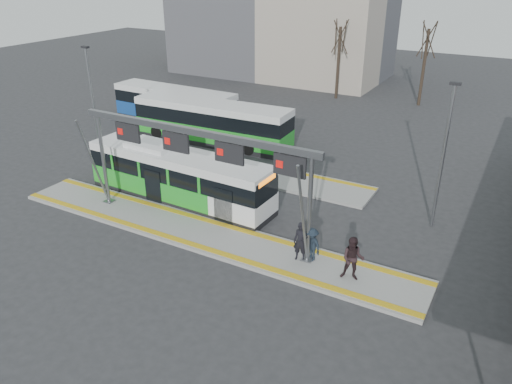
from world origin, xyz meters
The scene contains 17 objects.
ground centered at (0.00, 0.00, 0.00)m, with size 120.00×120.00×0.00m, color #2D2D30.
platform_main centered at (0.00, 0.00, 0.07)m, with size 22.00×3.00×0.15m, color gray.
platform_second centered at (-4.00, 8.00, 0.07)m, with size 20.00×3.00×0.15m, color gray.
tactile_main centered at (0.00, 0.00, 0.16)m, with size 22.00×2.65×0.02m.
tactile_second centered at (-4.00, 9.15, 0.16)m, with size 20.00×0.35×0.02m.
gantry centered at (-0.35, 0.25, 4.30)m, with size 13.00×1.68×5.20m.
hero_bus centered at (-3.38, 2.69, 1.41)m, with size 11.28×2.72×3.08m.
bg_bus_green centered at (-7.26, 11.72, 1.48)m, with size 12.12×3.04×3.01m.
bg_bus_blue centered at (-12.70, 14.32, 1.41)m, with size 10.97×2.70×2.85m.
passenger_a centered at (5.22, 0.17, 1.07)m, with size 0.67×0.44×1.84m, color black.
passenger_b centered at (7.72, -0.12, 1.13)m, with size 0.95×0.74×1.95m, color black.
passenger_c centered at (5.66, 0.38, 0.95)m, with size 1.03×0.59×1.59m, color #19232E.
tree_left centered at (-3.96, 28.34, 5.75)m, with size 1.40×1.40×7.59m.
tree_mid centered at (3.68, 29.72, 5.86)m, with size 1.40×1.40×7.73m.
tree_far centered at (-21.04, 31.12, 6.54)m, with size 1.40×1.40×8.62m.
lamp_west centered at (-11.74, 4.88, 4.01)m, with size 0.50×0.25×7.53m.
lamp_east centered at (9.66, 6.59, 3.91)m, with size 0.50×0.25×7.35m.
Camera 1 is at (12.81, -17.34, 12.41)m, focal length 35.00 mm.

